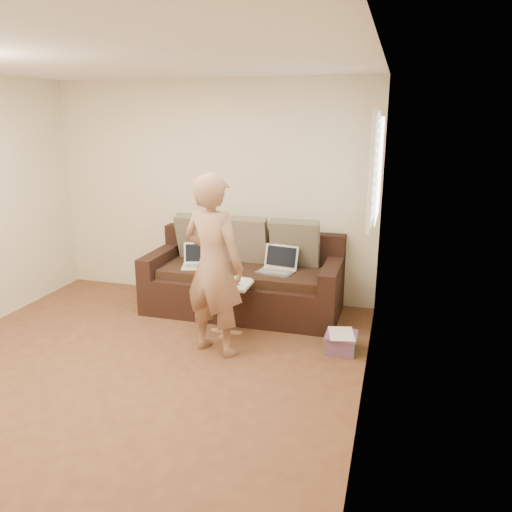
{
  "coord_description": "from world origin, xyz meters",
  "views": [
    {
      "loc": [
        2.17,
        -3.4,
        2.18
      ],
      "look_at": [
        0.8,
        1.4,
        0.78
      ],
      "focal_mm": 35.12,
      "sensor_mm": 36.0,
      "label": 1
    }
  ],
  "objects_px": {
    "laptop_silver": "(276,272)",
    "drinking_glass": "(215,275)",
    "person": "(214,265)",
    "side_table": "(226,308)",
    "laptop_white": "(198,267)",
    "striped_box": "(341,342)",
    "sofa": "(243,276)"
  },
  "relations": [
    {
      "from": "laptop_white",
      "to": "drinking_glass",
      "type": "distance_m",
      "value": 0.61
    },
    {
      "from": "person",
      "to": "drinking_glass",
      "type": "relative_size",
      "value": 14.28
    },
    {
      "from": "person",
      "to": "drinking_glass",
      "type": "bearing_deg",
      "value": -55.82
    },
    {
      "from": "sofa",
      "to": "drinking_glass",
      "type": "relative_size",
      "value": 18.33
    },
    {
      "from": "person",
      "to": "striped_box",
      "type": "bearing_deg",
      "value": -149.76
    },
    {
      "from": "laptop_silver",
      "to": "side_table",
      "type": "relative_size",
      "value": 0.72
    },
    {
      "from": "sofa",
      "to": "drinking_glass",
      "type": "bearing_deg",
      "value": -100.91
    },
    {
      "from": "side_table",
      "to": "drinking_glass",
      "type": "height_order",
      "value": "drinking_glass"
    },
    {
      "from": "laptop_white",
      "to": "striped_box",
      "type": "distance_m",
      "value": 1.87
    },
    {
      "from": "sofa",
      "to": "laptop_silver",
      "type": "xyz_separation_m",
      "value": [
        0.4,
        -0.07,
        0.1
      ]
    },
    {
      "from": "laptop_white",
      "to": "person",
      "type": "bearing_deg",
      "value": -76.38
    },
    {
      "from": "drinking_glass",
      "to": "person",
      "type": "bearing_deg",
      "value": -71.1
    },
    {
      "from": "sofa",
      "to": "drinking_glass",
      "type": "distance_m",
      "value": 0.62
    },
    {
      "from": "laptop_silver",
      "to": "person",
      "type": "xyz_separation_m",
      "value": [
        -0.35,
        -0.98,
        0.34
      ]
    },
    {
      "from": "laptop_silver",
      "to": "drinking_glass",
      "type": "height_order",
      "value": "drinking_glass"
    },
    {
      "from": "laptop_white",
      "to": "person",
      "type": "xyz_separation_m",
      "value": [
        0.54,
        -0.93,
        0.34
      ]
    },
    {
      "from": "laptop_silver",
      "to": "drinking_glass",
      "type": "distance_m",
      "value": 0.73
    },
    {
      "from": "laptop_white",
      "to": "striped_box",
      "type": "height_order",
      "value": "laptop_white"
    },
    {
      "from": "drinking_glass",
      "to": "striped_box",
      "type": "relative_size",
      "value": 0.41
    },
    {
      "from": "laptop_white",
      "to": "drinking_glass",
      "type": "xyz_separation_m",
      "value": [
        0.38,
        -0.46,
        0.09
      ]
    },
    {
      "from": "laptop_white",
      "to": "side_table",
      "type": "height_order",
      "value": "laptop_white"
    },
    {
      "from": "laptop_white",
      "to": "side_table",
      "type": "relative_size",
      "value": 0.65
    },
    {
      "from": "striped_box",
      "to": "sofa",
      "type": "bearing_deg",
      "value": 148.49
    },
    {
      "from": "sofa",
      "to": "person",
      "type": "relative_size",
      "value": 1.28
    },
    {
      "from": "person",
      "to": "striped_box",
      "type": "height_order",
      "value": "person"
    },
    {
      "from": "laptop_white",
      "to": "striped_box",
      "type": "relative_size",
      "value": 1.21
    },
    {
      "from": "laptop_silver",
      "to": "laptop_white",
      "type": "relative_size",
      "value": 1.1
    },
    {
      "from": "person",
      "to": "side_table",
      "type": "height_order",
      "value": "person"
    },
    {
      "from": "sofa",
      "to": "laptop_silver",
      "type": "distance_m",
      "value": 0.42
    },
    {
      "from": "sofa",
      "to": "person",
      "type": "bearing_deg",
      "value": -87.41
    },
    {
      "from": "laptop_silver",
      "to": "drinking_glass",
      "type": "xyz_separation_m",
      "value": [
        -0.51,
        -0.51,
        0.09
      ]
    },
    {
      "from": "person",
      "to": "side_table",
      "type": "relative_size",
      "value": 3.13
    }
  ]
}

